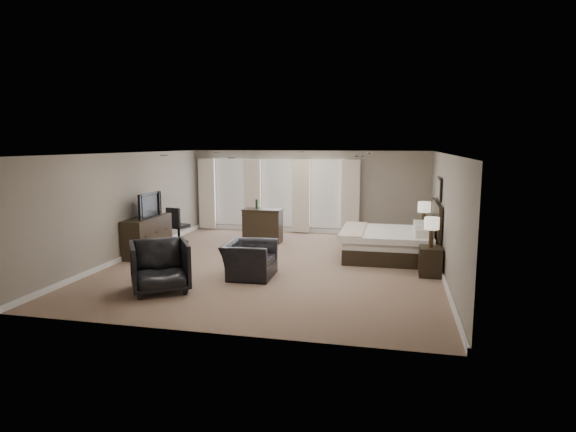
% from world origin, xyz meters
% --- Properties ---
extents(room, '(7.60, 8.60, 2.64)m').
position_xyz_m(room, '(0.00, 0.00, 1.30)').
color(room, '#7C624F').
rests_on(room, ground).
extents(window_bay, '(5.25, 0.20, 2.30)m').
position_xyz_m(window_bay, '(-1.00, 4.11, 1.20)').
color(window_bay, silver).
rests_on(window_bay, room).
extents(bed, '(2.24, 2.13, 1.42)m').
position_xyz_m(bed, '(2.58, 1.23, 0.71)').
color(bed, silver).
rests_on(bed, ground).
extents(nightstand_near, '(0.47, 0.57, 0.62)m').
position_xyz_m(nightstand_near, '(3.47, -0.22, 0.31)').
color(nightstand_near, black).
rests_on(nightstand_near, ground).
extents(nightstand_far, '(0.41, 0.50, 0.55)m').
position_xyz_m(nightstand_far, '(3.47, 2.68, 0.27)').
color(nightstand_far, black).
rests_on(nightstand_far, ground).
extents(lamp_near, '(0.31, 0.31, 0.64)m').
position_xyz_m(lamp_near, '(3.47, -0.22, 0.95)').
color(lamp_near, beige).
rests_on(lamp_near, nightstand_near).
extents(lamp_far, '(0.34, 0.34, 0.71)m').
position_xyz_m(lamp_far, '(3.47, 2.68, 0.90)').
color(lamp_far, beige).
rests_on(lamp_far, nightstand_far).
extents(wall_art, '(0.04, 0.96, 0.56)m').
position_xyz_m(wall_art, '(3.70, 1.23, 1.75)').
color(wall_art, slate).
rests_on(wall_art, room).
extents(dresser, '(0.54, 1.67, 0.97)m').
position_xyz_m(dresser, '(-3.45, 0.27, 0.49)').
color(dresser, black).
rests_on(dresser, ground).
extents(tv, '(0.63, 1.09, 0.14)m').
position_xyz_m(tv, '(-3.45, 0.27, 1.04)').
color(tv, black).
rests_on(tv, dresser).
extents(armchair_near, '(0.77, 1.16, 1.00)m').
position_xyz_m(armchair_near, '(-0.29, -1.15, 0.50)').
color(armchair_near, black).
rests_on(armchair_near, ground).
extents(armchair_far, '(1.41, 1.39, 1.08)m').
position_xyz_m(armchair_far, '(-1.66, -2.50, 0.54)').
color(armchair_far, black).
rests_on(armchair_far, ground).
extents(bar_counter, '(1.12, 0.58, 0.98)m').
position_xyz_m(bar_counter, '(-1.00, 2.43, 0.49)').
color(bar_counter, black).
rests_on(bar_counter, ground).
extents(bar_stool_left, '(0.36, 0.36, 0.67)m').
position_xyz_m(bar_stool_left, '(-1.75, 3.27, 0.34)').
color(bar_stool_left, black).
rests_on(bar_stool_left, ground).
extents(bar_stool_right, '(0.47, 0.47, 0.77)m').
position_xyz_m(bar_stool_right, '(-1.25, 2.67, 0.38)').
color(bar_stool_right, black).
rests_on(bar_stool_right, ground).
extents(desk_chair, '(0.65, 0.65, 1.05)m').
position_xyz_m(desk_chair, '(-3.30, 1.75, 0.52)').
color(desk_chair, black).
rests_on(desk_chair, ground).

